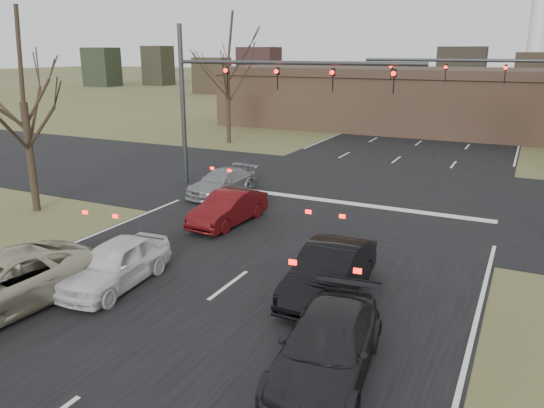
{
  "coord_description": "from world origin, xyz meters",
  "views": [
    {
      "loc": [
        7.53,
        -9.4,
        6.72
      ],
      "look_at": [
        0.35,
        5.22,
        2.0
      ],
      "focal_mm": 35.0,
      "sensor_mm": 36.0,
      "label": 1
    }
  ],
  "objects": [
    {
      "name": "car_charcoal_sedan",
      "position": [
        4.19,
        0.05,
        0.67
      ],
      "size": [
        2.42,
        4.84,
        1.35
      ],
      "primitive_type": "imported",
      "rotation": [
        0.0,
        0.0,
        0.12
      ],
      "color": "black",
      "rests_on": "ground"
    },
    {
      "name": "mast_arm_far",
      "position": [
        6.18,
        23.0,
        5.02
      ],
      "size": [
        11.12,
        0.24,
        8.0
      ],
      "color": "#383A3D",
      "rests_on": "ground"
    },
    {
      "name": "tree_left_near",
      "position": [
        -11.5,
        6.0,
        6.57
      ],
      "size": [
        5.1,
        5.1,
        8.5
      ],
      "color": "black",
      "rests_on": "ground"
    },
    {
      "name": "car_red_ahead",
      "position": [
        -3.0,
        8.06,
        0.66
      ],
      "size": [
        1.62,
        4.1,
        1.33
      ],
      "primitive_type": "imported",
      "rotation": [
        0.0,
        0.0,
        -0.06
      ],
      "color": "#4C0A0D",
      "rests_on": "ground"
    },
    {
      "name": "mast_arm_near",
      "position": [
        -5.23,
        13.0,
        5.07
      ],
      "size": [
        12.12,
        0.24,
        8.0
      ],
      "color": "#383A3D",
      "rests_on": "ground"
    },
    {
      "name": "ground",
      "position": [
        0.0,
        0.0,
        0.0
      ],
      "size": [
        360.0,
        360.0,
        0.0
      ],
      "primitive_type": "plane",
      "color": "brown",
      "rests_on": "ground"
    },
    {
      "name": "car_grey_ahead",
      "position": [
        -5.58,
        11.83,
        0.61
      ],
      "size": [
        2.18,
        4.37,
        1.22
      ],
      "primitive_type": "imported",
      "rotation": [
        0.0,
        0.0,
        -0.12
      ],
      "color": "gray",
      "rests_on": "ground"
    },
    {
      "name": "road_cross",
      "position": [
        0.0,
        15.0,
        0.01
      ],
      "size": [
        200.0,
        14.0,
        0.02
      ],
      "primitive_type": "cube",
      "color": "black",
      "rests_on": "ground"
    },
    {
      "name": "car_black_hatch",
      "position": [
        2.9,
        3.71,
        0.73
      ],
      "size": [
        1.6,
        4.46,
        1.46
      ],
      "primitive_type": "imported",
      "rotation": [
        0.0,
        0.0,
        0.01
      ],
      "color": "black",
      "rests_on": "ground"
    },
    {
      "name": "car_silver_suv",
      "position": [
        -4.66,
        -0.98,
        0.76
      ],
      "size": [
        3.07,
        5.69,
        1.52
      ],
      "primitive_type": "imported",
      "rotation": [
        0.0,
        0.0,
        -0.11
      ],
      "color": "#ADA88C",
      "rests_on": "ground"
    },
    {
      "name": "road_main",
      "position": [
        0.0,
        60.0,
        0.01
      ],
      "size": [
        14.0,
        300.0,
        0.02
      ],
      "primitive_type": "cube",
      "color": "black",
      "rests_on": "ground"
    },
    {
      "name": "car_white_sedan",
      "position": [
        -3.0,
        1.58,
        0.69
      ],
      "size": [
        1.95,
        4.17,
        1.38
      ],
      "primitive_type": "imported",
      "rotation": [
        0.0,
        0.0,
        0.08
      ],
      "color": "silver",
      "rests_on": "ground"
    },
    {
      "name": "tree_left_far",
      "position": [
        -13.0,
        25.0,
        7.34
      ],
      "size": [
        5.7,
        5.7,
        9.5
      ],
      "color": "black",
      "rests_on": "ground"
    },
    {
      "name": "building",
      "position": [
        2.0,
        38.0,
        2.67
      ],
      "size": [
        42.4,
        10.4,
        5.3
      ],
      "color": "brown",
      "rests_on": "ground"
    }
  ]
}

